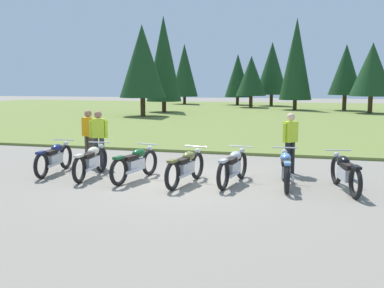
{
  "coord_description": "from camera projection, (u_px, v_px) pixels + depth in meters",
  "views": [
    {
      "loc": [
        3.0,
        -10.29,
        2.43
      ],
      "look_at": [
        0.0,
        0.6,
        0.9
      ],
      "focal_mm": 41.15,
      "sensor_mm": 36.0,
      "label": 1
    }
  ],
  "objects": [
    {
      "name": "ground_plane",
      "position": [
        186.0,
        183.0,
        10.95
      ],
      "size": [
        140.0,
        140.0,
        0.0
      ],
      "primitive_type": "plane",
      "color": "gray"
    },
    {
      "name": "grass_moorland",
      "position": [
        276.0,
        113.0,
        36.4
      ],
      "size": [
        80.0,
        44.0,
        0.1
      ],
      "primitive_type": "cube",
      "color": "olive",
      "rests_on": "ground"
    },
    {
      "name": "forest_treeline",
      "position": [
        292.0,
        66.0,
        40.48
      ],
      "size": [
        33.95,
        23.88,
        8.57
      ],
      "color": "#47331E",
      "rests_on": "ground"
    },
    {
      "name": "motorcycle_navy",
      "position": [
        54.0,
        158.0,
        12.07
      ],
      "size": [
        0.62,
        2.1,
        0.88
      ],
      "color": "black",
      "rests_on": "ground"
    },
    {
      "name": "motorcycle_cream",
      "position": [
        91.0,
        161.0,
        11.54
      ],
      "size": [
        0.62,
        2.1,
        0.88
      ],
      "color": "black",
      "rests_on": "ground"
    },
    {
      "name": "motorcycle_british_green",
      "position": [
        135.0,
        163.0,
        11.21
      ],
      "size": [
        0.67,
        2.08,
        0.88
      ],
      "color": "black",
      "rests_on": "ground"
    },
    {
      "name": "motorcycle_olive",
      "position": [
        186.0,
        167.0,
        10.75
      ],
      "size": [
        0.62,
        2.09,
        0.88
      ],
      "color": "black",
      "rests_on": "ground"
    },
    {
      "name": "motorcycle_silver",
      "position": [
        233.0,
        166.0,
        10.77
      ],
      "size": [
        0.62,
        2.09,
        0.88
      ],
      "color": "black",
      "rests_on": "ground"
    },
    {
      "name": "motorcycle_sky_blue",
      "position": [
        286.0,
        169.0,
        10.51
      ],
      "size": [
        0.62,
        2.1,
        0.88
      ],
      "color": "black",
      "rests_on": "ground"
    },
    {
      "name": "motorcycle_black",
      "position": [
        345.0,
        172.0,
        10.07
      ],
      "size": [
        0.75,
        2.06,
        0.88
      ],
      "color": "black",
      "rests_on": "ground"
    },
    {
      "name": "rider_checking_bike",
      "position": [
        99.0,
        135.0,
        12.89
      ],
      "size": [
        0.53,
        0.3,
        1.67
      ],
      "color": "#2D2D38",
      "rests_on": "ground"
    },
    {
      "name": "rider_in_hivis_vest",
      "position": [
        89.0,
        134.0,
        13.31
      ],
      "size": [
        0.52,
        0.33,
        1.67
      ],
      "color": "#4C4233",
      "rests_on": "ground"
    },
    {
      "name": "rider_near_row_end",
      "position": [
        290.0,
        139.0,
        11.95
      ],
      "size": [
        0.4,
        0.43,
        1.67
      ],
      "color": "black",
      "rests_on": "ground"
    }
  ]
}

